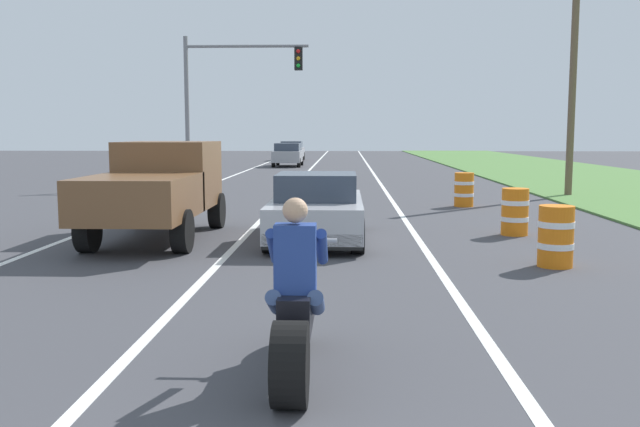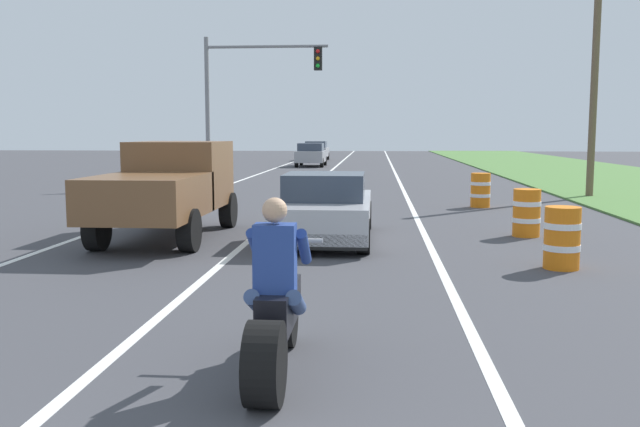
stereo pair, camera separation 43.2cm
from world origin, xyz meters
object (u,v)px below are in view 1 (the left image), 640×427
object	(u,v)px
pickup_truck_left_lane_brown	(158,185)
sports_car_silver	(317,209)
distant_car_further_ahead	(292,151)
motorcycle_with_rider	(296,314)
traffic_light_mast_near	(225,86)
distant_car_far_ahead	(288,154)
construction_barrel_mid	(515,212)
construction_barrel_nearest	(556,236)
construction_barrel_far	(464,189)

from	to	relation	value
pickup_truck_left_lane_brown	sports_car_silver	bearing A→B (deg)	-0.65
distant_car_further_ahead	motorcycle_with_rider	bearing A→B (deg)	-85.49
traffic_light_mast_near	distant_car_far_ahead	bearing A→B (deg)	86.08
traffic_light_mast_near	distant_car_further_ahead	distance (m)	26.25
pickup_truck_left_lane_brown	motorcycle_with_rider	bearing A→B (deg)	-66.95
traffic_light_mast_near	distant_car_further_ahead	size ratio (longest dim) A/B	1.50
construction_barrel_mid	distant_car_further_ahead	size ratio (longest dim) A/B	0.25
traffic_light_mast_near	construction_barrel_mid	world-z (taller)	traffic_light_mast_near
construction_barrel_nearest	distant_car_far_ahead	world-z (taller)	distant_car_far_ahead
construction_barrel_nearest	construction_barrel_mid	size ratio (longest dim) A/B	1.00
pickup_truck_left_lane_brown	distant_car_further_ahead	bearing A→B (deg)	90.56
motorcycle_with_rider	distant_car_further_ahead	size ratio (longest dim) A/B	0.55
pickup_truck_left_lane_brown	distant_car_far_ahead	bearing A→B (deg)	89.83
construction_barrel_nearest	motorcycle_with_rider	bearing A→B (deg)	-125.94
motorcycle_with_rider	construction_barrel_nearest	size ratio (longest dim) A/B	2.21
traffic_light_mast_near	construction_barrel_nearest	xyz separation A→B (m)	(8.28, -16.69, -3.52)
pickup_truck_left_lane_brown	construction_barrel_mid	size ratio (longest dim) A/B	4.80
pickup_truck_left_lane_brown	construction_barrel_mid	world-z (taller)	pickup_truck_left_lane_brown
traffic_light_mast_near	motorcycle_with_rider	bearing A→B (deg)	-78.61
distant_car_far_ahead	construction_barrel_mid	bearing A→B (deg)	-76.12
construction_barrel_mid	pickup_truck_left_lane_brown	bearing A→B (deg)	-173.68
construction_barrel_nearest	distant_car_far_ahead	size ratio (longest dim) A/B	0.25
construction_barrel_mid	construction_barrel_far	xyz separation A→B (m)	(-0.11, 5.70, 0.00)
distant_car_far_ahead	sports_car_silver	bearing A→B (deg)	-84.10
construction_barrel_mid	distant_car_far_ahead	bearing A→B (deg)	103.88
sports_car_silver	traffic_light_mast_near	bearing A→B (deg)	106.95
motorcycle_with_rider	construction_barrel_far	world-z (taller)	motorcycle_with_rider
traffic_light_mast_near	construction_barrel_far	distance (m)	11.77
traffic_light_mast_near	distant_car_further_ahead	world-z (taller)	traffic_light_mast_near
motorcycle_with_rider	distant_car_further_ahead	xyz separation A→B (m)	(-3.78, 48.04, 0.18)
pickup_truck_left_lane_brown	traffic_light_mast_near	size ratio (longest dim) A/B	0.80
traffic_light_mast_near	distant_car_far_ahead	distance (m)	16.83
pickup_truck_left_lane_brown	construction_barrel_nearest	size ratio (longest dim) A/B	4.80
distant_car_far_ahead	construction_barrel_nearest	bearing A→B (deg)	-77.84
sports_car_silver	distant_car_far_ahead	bearing A→B (deg)	95.90
construction_barrel_far	distant_car_further_ahead	xyz separation A→B (m)	(-7.71, 33.55, 0.27)
distant_car_far_ahead	distant_car_further_ahead	size ratio (longest dim) A/B	1.00
traffic_light_mast_near	construction_barrel_mid	distance (m)	16.08
motorcycle_with_rider	construction_barrel_mid	distance (m)	9.67
construction_barrel_nearest	construction_barrel_far	size ratio (longest dim) A/B	1.00
motorcycle_with_rider	construction_barrel_far	bearing A→B (deg)	74.84
construction_barrel_far	distant_car_far_ahead	size ratio (longest dim) A/B	0.25
sports_car_silver	construction_barrel_nearest	size ratio (longest dim) A/B	4.30
distant_car_far_ahead	distant_car_further_ahead	distance (m)	9.57
construction_barrel_mid	distant_car_further_ahead	world-z (taller)	distant_car_further_ahead
traffic_light_mast_near	distant_car_far_ahead	world-z (taller)	traffic_light_mast_near
construction_barrel_mid	distant_car_further_ahead	xyz separation A→B (m)	(-7.82, 39.24, 0.27)
sports_car_silver	distant_car_far_ahead	world-z (taller)	distant_car_far_ahead
motorcycle_with_rider	distant_car_far_ahead	size ratio (longest dim) A/B	0.55
motorcycle_with_rider	traffic_light_mast_near	xyz separation A→B (m)	(-4.43, 22.00, 3.43)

